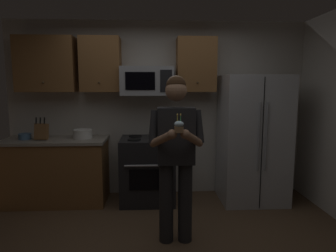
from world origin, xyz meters
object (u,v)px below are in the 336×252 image
Objects in this scene: oven_range at (148,170)px; refrigerator at (253,139)px; bowl_small_colored at (25,136)px; person at (176,151)px; bowl_large_white at (83,133)px; knife_block at (41,131)px; cupcake at (179,126)px; microwave at (147,81)px.

refrigerator is (1.50, -0.04, 0.44)m from oven_range.
bowl_small_colored is 0.10× the size of person.
refrigerator is 2.42m from bowl_large_white.
oven_range is 0.53× the size of person.
knife_block is at bearing -9.52° from bowl_small_colored.
person is (1.77, -1.12, -0.04)m from knife_block.
refrigerator is at bearing 50.43° from cupcake.
oven_range is 1.30m from person.
bowl_small_colored is (-0.24, 0.04, -0.07)m from knife_block.
knife_block reaches higher than bowl_small_colored.
knife_block is at bearing -170.48° from bowl_large_white.
person reaches higher than bowl_large_white.
knife_block reaches higher than oven_range.
oven_range is 5.36× the size of cupcake.
person is (0.31, -1.15, 0.53)m from oven_range.
person is at bearing -44.51° from bowl_large_white.
microwave is at bearing 3.63° from bowl_small_colored.
bowl_large_white is (-0.91, -0.06, -0.73)m from microwave.
bowl_small_colored is 2.52m from cupcake.
microwave is 1.86m from bowl_small_colored.
oven_range is 2.91× the size of knife_block.
microwave is 1.72m from refrigerator.
microwave is at bearing 103.92° from person.
bowl_small_colored is 2.32m from person.
cupcake is (0.31, -1.59, -0.43)m from microwave.
bowl_small_colored is (-3.20, 0.05, 0.06)m from refrigerator.
microwave is at bearing 173.97° from refrigerator.
bowl_large_white is 0.15× the size of person.
person is at bearing -74.69° from oven_range.
oven_range is at bearing -90.02° from microwave.
microwave is 1.68m from cupcake.
knife_block reaches higher than bowl_large_white.
oven_range is 3.42× the size of bowl_large_white.
refrigerator is 1.02× the size of person.
person reaches higher than knife_block.
microwave is 1.49m from person.
microwave is 1.61m from knife_block.
person is at bearing -29.94° from bowl_small_colored.
microwave is 2.31× the size of knife_block.
cupcake reaches higher than knife_block.
refrigerator is at bearing -6.03° from microwave.
refrigerator is at bearing -1.50° from oven_range.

